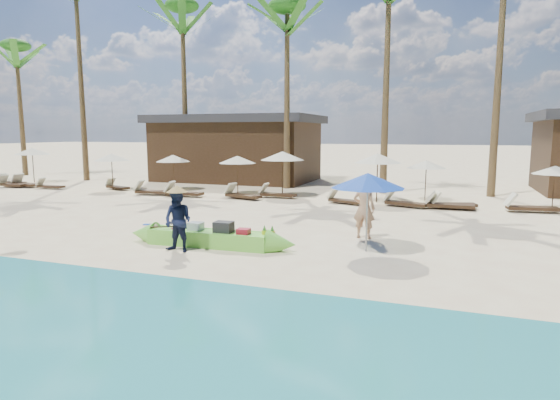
% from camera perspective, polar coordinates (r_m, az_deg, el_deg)
% --- Properties ---
extents(ground, '(240.00, 240.00, 0.00)m').
position_cam_1_polar(ground, '(12.73, -5.77, -6.28)').
color(ground, '#F4E7B4').
rests_on(ground, ground).
extents(wet_sand_strip, '(240.00, 4.50, 0.01)m').
position_cam_1_polar(wet_sand_strip, '(8.71, -20.49, -13.68)').
color(wet_sand_strip, tan).
rests_on(wet_sand_strip, ground).
extents(green_canoe, '(5.68, 0.88, 0.72)m').
position_cam_1_polar(green_canoe, '(13.39, -8.62, -4.54)').
color(green_canoe, '#79E947').
rests_on(green_canoe, ground).
extents(tourist, '(0.69, 0.47, 1.83)m').
position_cam_1_polar(tourist, '(14.31, 10.21, -1.02)').
color(tourist, tan).
rests_on(tourist, ground).
extents(vendor_green, '(0.87, 0.71, 1.68)m').
position_cam_1_polar(vendor_green, '(12.79, -12.33, -2.51)').
color(vendor_green, '#161D3C').
rests_on(vendor_green, ground).
extents(blue_umbrella, '(1.97, 1.97, 2.12)m').
position_cam_1_polar(blue_umbrella, '(12.59, 10.64, 2.34)').
color(blue_umbrella, '#99999E').
rests_on(blue_umbrella, ground).
extents(lounger_0_right, '(1.87, 0.67, 0.62)m').
position_cam_1_polar(lounger_0_right, '(32.97, -30.07, 1.94)').
color(lounger_0_right, '#372316').
rests_on(lounger_0_right, ground).
extents(resort_parasol_1, '(2.15, 2.15, 2.22)m').
position_cam_1_polar(resort_parasol_1, '(33.94, -27.98, 5.27)').
color(resort_parasol_1, '#372316').
rests_on(resort_parasol_1, ground).
extents(lounger_1_left, '(2.06, 0.98, 0.67)m').
position_cam_1_polar(lounger_1_left, '(31.44, -28.70, 1.81)').
color(lounger_1_left, '#372316').
rests_on(lounger_1_left, ground).
extents(lounger_1_right, '(1.90, 0.64, 0.64)m').
position_cam_1_polar(lounger_1_right, '(31.64, -29.96, 1.73)').
color(lounger_1_right, '#372316').
rests_on(lounger_1_right, ground).
extents(resort_parasol_2, '(1.98, 1.98, 2.03)m').
position_cam_1_polar(resort_parasol_2, '(27.55, -19.86, 4.93)').
color(resort_parasol_2, '#372316').
rests_on(resort_parasol_2, ground).
extents(lounger_2_left, '(1.68, 0.59, 0.56)m').
position_cam_1_polar(lounger_2_left, '(29.72, -26.32, 1.58)').
color(lounger_2_left, '#372316').
rests_on(lounger_2_left, ground).
extents(resort_parasol_3, '(1.90, 1.90, 1.96)m').
position_cam_1_polar(resort_parasol_3, '(26.73, -12.90, 4.97)').
color(resort_parasol_3, '#372316').
rests_on(resort_parasol_3, ground).
extents(lounger_3_left, '(1.70, 0.92, 0.55)m').
position_cam_1_polar(lounger_3_left, '(27.88, -19.30, 1.58)').
color(lounger_3_left, '#372316').
rests_on(lounger_3_left, ground).
extents(lounger_3_right, '(2.06, 0.97, 0.67)m').
position_cam_1_polar(lounger_3_right, '(24.93, -15.38, 1.11)').
color(lounger_3_right, '#372316').
rests_on(lounger_3_right, ground).
extents(resort_parasol_4, '(1.94, 1.94, 1.99)m').
position_cam_1_polar(resort_parasol_4, '(24.35, -5.22, 4.93)').
color(resort_parasol_4, '#372316').
rests_on(resort_parasol_4, ground).
extents(lounger_4_left, '(2.01, 0.76, 0.67)m').
position_cam_1_polar(lounger_4_left, '(23.93, -11.86, 0.94)').
color(lounger_4_left, '#372316').
rests_on(lounger_4_left, ground).
extents(lounger_4_right, '(2.02, 1.04, 0.66)m').
position_cam_1_polar(lounger_4_right, '(22.67, -4.76, 0.68)').
color(lounger_4_right, '#372316').
rests_on(lounger_4_right, ground).
extents(resort_parasol_5, '(2.19, 2.19, 2.25)m').
position_cam_1_polar(resort_parasol_5, '(23.43, 0.30, 5.40)').
color(resort_parasol_5, '#372316').
rests_on(resort_parasol_5, ground).
extents(lounger_5_left, '(1.85, 0.58, 0.63)m').
position_cam_1_polar(lounger_5_left, '(22.99, -0.52, 0.79)').
color(lounger_5_left, '#372316').
rests_on(lounger_5_left, ground).
extents(resort_parasol_6, '(2.18, 2.18, 2.24)m').
position_cam_1_polar(resort_parasol_6, '(21.78, 11.83, 5.00)').
color(resort_parasol_6, '#372316').
rests_on(resort_parasol_6, ground).
extents(lounger_6_left, '(1.74, 1.01, 0.56)m').
position_cam_1_polar(lounger_6_left, '(21.24, 7.76, 0.04)').
color(lounger_6_left, '#372316').
rests_on(lounger_6_left, ground).
extents(lounger_6_right, '(1.95, 1.06, 0.63)m').
position_cam_1_polar(lounger_6_right, '(20.84, 14.81, -0.25)').
color(lounger_6_right, '#372316').
rests_on(lounger_6_right, ground).
extents(resort_parasol_7, '(1.84, 1.84, 1.90)m').
position_cam_1_polar(resort_parasol_7, '(22.93, 17.42, 4.17)').
color(resort_parasol_7, '#372316').
rests_on(resort_parasol_7, ground).
extents(lounger_7_left, '(1.97, 0.61, 0.67)m').
position_cam_1_polar(lounger_7_left, '(20.73, 19.70, -0.47)').
color(lounger_7_left, '#372316').
rests_on(lounger_7_left, ground).
extents(lounger_7_right, '(1.99, 1.10, 0.65)m').
position_cam_1_polar(lounger_7_right, '(21.05, 20.09, -0.38)').
color(lounger_7_right, '#372316').
rests_on(lounger_7_right, ground).
extents(resort_parasol_8, '(1.78, 1.78, 1.83)m').
position_cam_1_polar(resort_parasol_8, '(22.40, 30.52, 3.16)').
color(resort_parasol_8, '#372316').
rests_on(resort_parasol_8, ground).
extents(lounger_8_left, '(2.06, 0.86, 0.68)m').
position_cam_1_polar(lounger_8_left, '(21.31, 28.04, -0.72)').
color(lounger_8_left, '#372316').
rests_on(lounger_8_left, ground).
extents(palm_0, '(2.08, 2.08, 9.90)m').
position_cam_1_polar(palm_0, '(40.37, -29.40, 14.20)').
color(palm_0, brown).
rests_on(palm_0, ground).
extents(palm_1, '(2.08, 2.08, 13.60)m').
position_cam_1_polar(palm_1, '(34.90, -23.52, 20.20)').
color(palm_1, brown).
rests_on(palm_1, ground).
extents(palm_2, '(2.08, 2.08, 11.33)m').
position_cam_1_polar(palm_2, '(31.16, -11.77, 19.15)').
color(palm_2, brown).
rests_on(palm_2, ground).
extents(palm_3, '(2.08, 2.08, 10.52)m').
position_cam_1_polar(palm_3, '(27.37, 0.87, 19.58)').
color(palm_3, brown).
rests_on(palm_3, ground).
extents(palm_4, '(2.08, 2.08, 11.70)m').
position_cam_1_polar(palm_4, '(26.09, 13.10, 21.92)').
color(palm_4, brown).
rests_on(palm_4, ground).
extents(pavilion_west, '(10.80, 6.60, 4.30)m').
position_cam_1_polar(pavilion_west, '(31.58, -5.27, 6.38)').
color(pavilion_west, '#372316').
rests_on(pavilion_west, ground).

